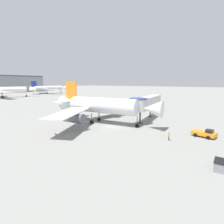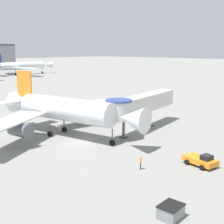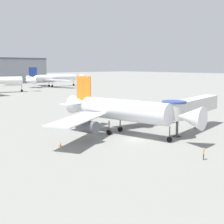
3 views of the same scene
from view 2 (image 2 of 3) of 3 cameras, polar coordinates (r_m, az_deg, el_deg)
name	(u,v)px [view 2 (image 2 of 3)]	position (r m, az deg, el deg)	size (l,w,h in m)	color
ground_plane	(79,143)	(47.71, -6.05, -5.61)	(800.00, 800.00, 0.00)	gray
main_airplane	(63,110)	(50.84, -8.89, 0.40)	(32.64, 27.42, 10.24)	silver
jet_bridge	(139,104)	(53.30, 5.04, 1.42)	(19.82, 6.33, 6.38)	silver
pushback_tug_orange	(201,160)	(39.79, 15.94, -8.46)	(2.87, 4.36, 1.56)	orange
service_container_gray	(171,211)	(27.84, 10.71, -17.43)	(2.18, 1.81, 1.17)	gray
traffic_cone_starboard_wing	(118,121)	(60.39, 1.13, -1.58)	(0.41, 0.41, 0.69)	black
ground_crew_marshaller	(141,162)	(37.23, 5.25, -9.06)	(0.36, 0.31, 1.62)	#1E2338
background_jet_blue_tail	(21,66)	(179.90, -16.33, 8.11)	(36.38, 38.54, 11.10)	silver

